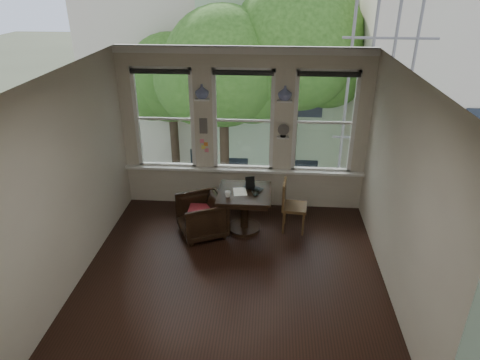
# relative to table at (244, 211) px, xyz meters

# --- Properties ---
(ground) EXTENTS (4.50, 4.50, 0.00)m
(ground) POSITION_rel_table_xyz_m (-0.09, -1.26, -0.38)
(ground) COLOR black
(ground) RESTS_ON ground
(ceiling) EXTENTS (4.50, 4.50, 0.00)m
(ceiling) POSITION_rel_table_xyz_m (-0.09, -1.26, 2.62)
(ceiling) COLOR silver
(ceiling) RESTS_ON ground
(wall_back) EXTENTS (4.50, 0.00, 4.50)m
(wall_back) POSITION_rel_table_xyz_m (-0.09, 0.99, 1.12)
(wall_back) COLOR beige
(wall_back) RESTS_ON ground
(wall_front) EXTENTS (4.50, 0.00, 4.50)m
(wall_front) POSITION_rel_table_xyz_m (-0.09, -3.51, 1.12)
(wall_front) COLOR beige
(wall_front) RESTS_ON ground
(wall_left) EXTENTS (0.00, 4.50, 4.50)m
(wall_left) POSITION_rel_table_xyz_m (-2.34, -1.26, 1.12)
(wall_left) COLOR beige
(wall_left) RESTS_ON ground
(wall_right) EXTENTS (0.00, 4.50, 4.50)m
(wall_right) POSITION_rel_table_xyz_m (2.16, -1.26, 1.12)
(wall_right) COLOR beige
(wall_right) RESTS_ON ground
(window_left) EXTENTS (1.10, 0.12, 1.90)m
(window_left) POSITION_rel_table_xyz_m (-1.54, 0.99, 1.32)
(window_left) COLOR white
(window_left) RESTS_ON ground
(window_center) EXTENTS (1.10, 0.12, 1.90)m
(window_center) POSITION_rel_table_xyz_m (-0.09, 0.99, 1.32)
(window_center) COLOR white
(window_center) RESTS_ON ground
(window_right) EXTENTS (1.10, 0.12, 1.90)m
(window_right) POSITION_rel_table_xyz_m (1.36, 0.99, 1.32)
(window_right) COLOR white
(window_right) RESTS_ON ground
(shelf_left) EXTENTS (0.26, 0.16, 0.03)m
(shelf_left) POSITION_rel_table_xyz_m (-0.82, 0.89, 1.73)
(shelf_left) COLOR white
(shelf_left) RESTS_ON ground
(shelf_right) EXTENTS (0.26, 0.16, 0.03)m
(shelf_right) POSITION_rel_table_xyz_m (0.63, 0.89, 1.73)
(shelf_right) COLOR white
(shelf_right) RESTS_ON ground
(intercom) EXTENTS (0.14, 0.06, 0.28)m
(intercom) POSITION_rel_table_xyz_m (-0.82, 0.92, 1.23)
(intercom) COLOR #59544F
(intercom) RESTS_ON ground
(sticky_notes) EXTENTS (0.16, 0.01, 0.24)m
(sticky_notes) POSITION_rel_table_xyz_m (-0.82, 0.92, 0.88)
(sticky_notes) COLOR pink
(sticky_notes) RESTS_ON ground
(desk_fan) EXTENTS (0.20, 0.20, 0.24)m
(desk_fan) POSITION_rel_table_xyz_m (0.63, 0.87, 1.16)
(desk_fan) COLOR #59544F
(desk_fan) RESTS_ON ground
(vase_left) EXTENTS (0.24, 0.24, 0.25)m
(vase_left) POSITION_rel_table_xyz_m (-0.82, 0.89, 1.86)
(vase_left) COLOR silver
(vase_left) RESTS_ON shelf_left
(vase_right) EXTENTS (0.24, 0.24, 0.25)m
(vase_right) POSITION_rel_table_xyz_m (0.63, 0.89, 1.86)
(vase_right) COLOR silver
(vase_right) RESTS_ON shelf_right
(table) EXTENTS (0.90, 0.90, 0.75)m
(table) POSITION_rel_table_xyz_m (0.00, 0.00, 0.00)
(table) COLOR black
(table) RESTS_ON ground
(armchair_left) EXTENTS (1.02, 1.00, 0.70)m
(armchair_left) POSITION_rel_table_xyz_m (-0.72, -0.20, -0.02)
(armchair_left) COLOR black
(armchair_left) RESTS_ON ground
(cushion_red) EXTENTS (0.45, 0.45, 0.06)m
(cushion_red) POSITION_rel_table_xyz_m (-0.72, -0.20, 0.08)
(cushion_red) COLOR maroon
(cushion_red) RESTS_ON armchair_left
(side_chair_right) EXTENTS (0.46, 0.46, 0.92)m
(side_chair_right) POSITION_rel_table_xyz_m (0.87, 0.08, 0.09)
(side_chair_right) COLOR #432D18
(side_chair_right) RESTS_ON ground
(laptop) EXTENTS (0.41, 0.36, 0.03)m
(laptop) POSITION_rel_table_xyz_m (0.12, 0.07, 0.39)
(laptop) COLOR black
(laptop) RESTS_ON table
(mug) EXTENTS (0.13, 0.13, 0.10)m
(mug) POSITION_rel_table_xyz_m (-0.27, -0.20, 0.42)
(mug) COLOR white
(mug) RESTS_ON table
(drinking_glass) EXTENTS (0.14, 0.14, 0.10)m
(drinking_glass) POSITION_rel_table_xyz_m (0.19, -0.12, 0.42)
(drinking_glass) COLOR white
(drinking_glass) RESTS_ON table
(tablet) EXTENTS (0.17, 0.12, 0.22)m
(tablet) POSITION_rel_table_xyz_m (0.09, 0.13, 0.48)
(tablet) COLOR black
(tablet) RESTS_ON table
(papers) EXTENTS (0.27, 0.33, 0.00)m
(papers) POSITION_rel_table_xyz_m (-0.08, -0.00, 0.38)
(papers) COLOR silver
(papers) RESTS_ON table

